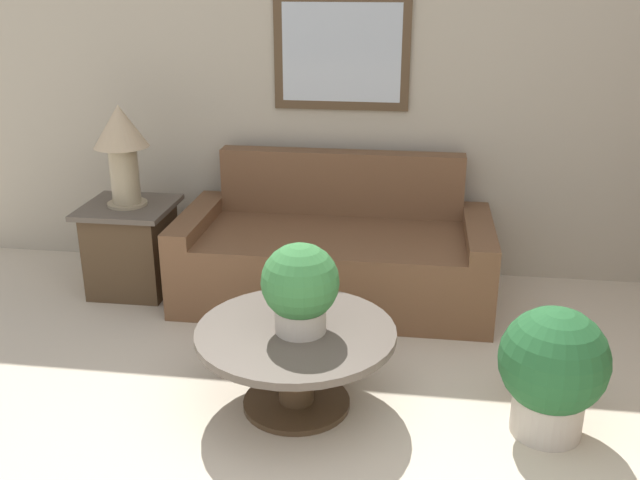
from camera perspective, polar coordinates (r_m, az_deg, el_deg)
wall_back at (r=5.07m, az=8.52°, el=11.41°), size 7.20×0.09×2.60m
couch_main at (r=4.83m, az=1.18°, el=-1.23°), size 2.07×0.98×0.93m
coffee_table at (r=3.63m, az=-1.94°, el=-8.82°), size 1.01×1.01×0.44m
side_table at (r=5.10m, az=-14.82°, el=-0.53°), size 0.60×0.60×0.62m
table_lamp at (r=4.89m, az=-15.61°, el=7.61°), size 0.36×0.36×0.68m
potted_plant_on_table at (r=3.45m, az=-1.60°, el=-3.73°), size 0.38×0.38×0.46m
potted_plant_floor at (r=3.58m, az=18.11°, el=-9.73°), size 0.52×0.52×0.65m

